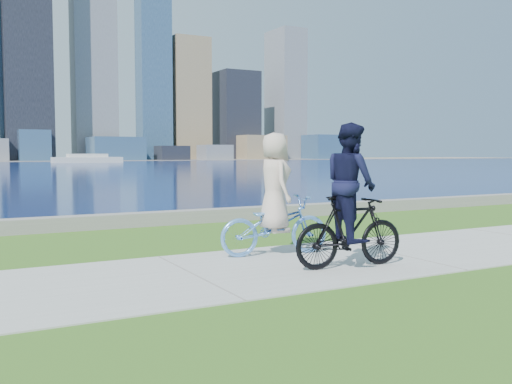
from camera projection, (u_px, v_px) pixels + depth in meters
ground at (194, 276)px, 8.82m from camera, size 320.00×320.00×0.00m
concrete_path at (194, 275)px, 8.82m from camera, size 80.00×3.50×0.02m
seawall at (102, 222)px, 14.27m from camera, size 90.00×0.50×0.35m
ferry_far at (87, 159)px, 102.43m from camera, size 12.08×3.45×1.64m
cyclist_woman at (275, 210)px, 10.47m from camera, size 1.02×2.17×2.25m
cyclist_man at (350, 207)px, 9.31m from camera, size 0.82×2.02×2.37m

